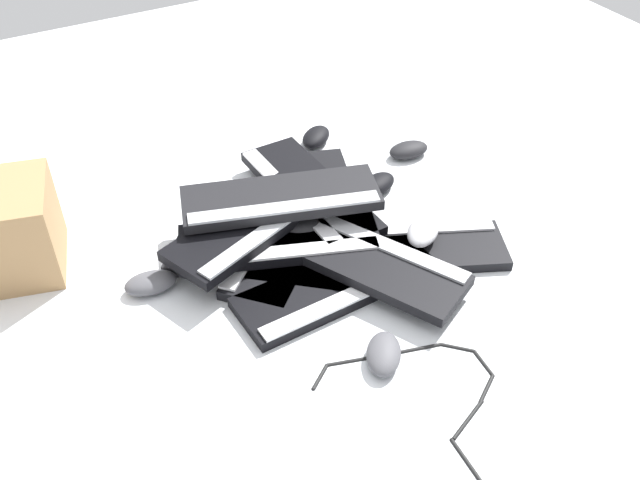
% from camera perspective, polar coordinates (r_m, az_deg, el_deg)
% --- Properties ---
extents(ground_plane, '(3.20, 3.20, 0.00)m').
position_cam_1_polar(ground_plane, '(1.55, 2.01, -2.77)').
color(ground_plane, silver).
extents(keyboard_0, '(0.43, 0.40, 0.03)m').
position_cam_1_polar(keyboard_0, '(1.57, -4.11, -1.62)').
color(keyboard_0, black).
rests_on(keyboard_0, ground).
extents(keyboard_1, '(0.45, 0.17, 0.03)m').
position_cam_1_polar(keyboard_1, '(1.51, 1.41, -3.64)').
color(keyboard_1, black).
rests_on(keyboard_1, ground).
extents(keyboard_2, '(0.46, 0.32, 0.03)m').
position_cam_1_polar(keyboard_2, '(1.61, 6.95, -0.70)').
color(keyboard_2, black).
rests_on(keyboard_2, ground).
extents(keyboard_3, '(0.29, 0.46, 0.03)m').
position_cam_1_polar(keyboard_3, '(1.72, 0.48, 2.88)').
color(keyboard_3, black).
rests_on(keyboard_3, ground).
extents(keyboard_4, '(0.42, 0.41, 0.03)m').
position_cam_1_polar(keyboard_4, '(1.63, -2.78, 0.15)').
color(keyboard_4, black).
rests_on(keyboard_4, ground).
extents(keyboard_5, '(0.46, 0.29, 0.03)m').
position_cam_1_polar(keyboard_5, '(1.57, -3.26, -0.10)').
color(keyboard_5, black).
rests_on(keyboard_5, keyboard_0).
extents(keyboard_6, '(0.46, 0.30, 0.03)m').
position_cam_1_polar(keyboard_6, '(1.58, -5.06, 1.57)').
color(keyboard_6, black).
rests_on(keyboard_6, keyboard_5).
extents(keyboard_7, '(0.46, 0.27, 0.03)m').
position_cam_1_polar(keyboard_7, '(1.59, -3.13, 3.35)').
color(keyboard_7, black).
rests_on(keyboard_7, keyboard_6).
extents(keyboard_8, '(0.33, 0.46, 0.03)m').
position_cam_1_polar(keyboard_8, '(1.53, 3.69, -1.59)').
color(keyboard_8, black).
rests_on(keyboard_8, keyboard_1).
extents(keyboard_9, '(0.17, 0.45, 0.03)m').
position_cam_1_polar(keyboard_9, '(1.72, -0.93, 3.92)').
color(keyboard_9, black).
rests_on(keyboard_9, keyboard_3).
extents(mouse_0, '(0.11, 0.07, 0.04)m').
position_cam_1_polar(mouse_0, '(1.92, 7.09, 7.16)').
color(mouse_0, black).
rests_on(mouse_0, ground).
extents(mouse_1, '(0.12, 0.13, 0.04)m').
position_cam_1_polar(mouse_1, '(1.37, 5.11, -9.06)').
color(mouse_1, '#4C4C51').
rests_on(mouse_1, ground).
extents(mouse_2, '(0.13, 0.12, 0.04)m').
position_cam_1_polar(mouse_2, '(1.60, 8.24, 0.70)').
color(mouse_2, '#B7B7BC').
rests_on(mouse_2, keyboard_2).
extents(mouse_3, '(0.13, 0.11, 0.04)m').
position_cam_1_polar(mouse_3, '(1.60, -1.70, 1.15)').
color(mouse_3, black).
rests_on(mouse_3, keyboard_4).
extents(mouse_4, '(0.13, 0.12, 0.04)m').
position_cam_1_polar(mouse_4, '(1.96, -0.33, 8.24)').
color(mouse_4, black).
rests_on(mouse_4, ground).
extents(mouse_5, '(0.12, 0.08, 0.04)m').
position_cam_1_polar(mouse_5, '(1.55, -13.39, -3.36)').
color(mouse_5, '#4C4C51').
rests_on(mouse_5, ground).
extents(mouse_6, '(0.13, 0.10, 0.04)m').
position_cam_1_polar(mouse_6, '(1.79, 4.60, 4.46)').
color(mouse_6, black).
rests_on(mouse_6, ground).
extents(cable_0, '(0.32, 0.38, 0.01)m').
position_cam_1_polar(cable_0, '(1.36, 8.76, -11.43)').
color(cable_0, black).
rests_on(cable_0, ground).
extents(cardboard_box, '(0.25, 0.25, 0.20)m').
position_cam_1_polar(cardboard_box, '(1.65, -23.81, 0.72)').
color(cardboard_box, '#9E774C').
rests_on(cardboard_box, ground).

